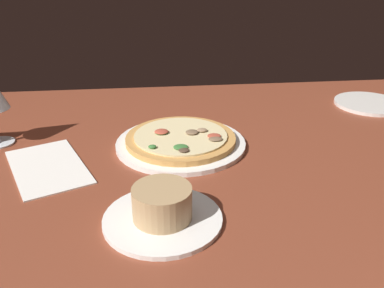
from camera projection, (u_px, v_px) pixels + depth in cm
name	position (u px, v px, depth cm)	size (l,w,h in cm)	color
dining_table	(204.00, 179.00, 82.08)	(150.00, 110.00, 4.00)	brown
pizza_main	(181.00, 141.00, 90.76)	(28.24, 28.24, 3.37)	white
ramekin_on_saucer	(162.00, 209.00, 65.02)	(18.94, 18.94, 6.04)	white
side_plate	(369.00, 104.00, 114.78)	(18.62, 18.62, 0.90)	silver
paper_menu	(48.00, 167.00, 82.11)	(12.88, 21.89, 0.30)	white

